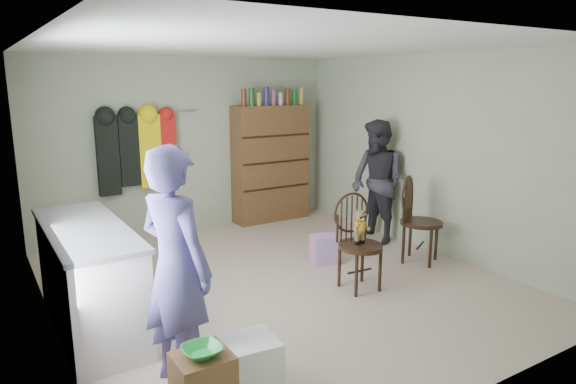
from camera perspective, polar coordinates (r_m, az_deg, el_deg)
ground_plane at (r=5.73m, az=-1.07°, el=-9.98°), size 5.00×5.00×0.00m
room_walls at (r=5.79m, az=-3.87°, el=6.40°), size 5.00×5.00×5.00m
counter at (r=4.91m, az=-21.21°, el=-8.82°), size 0.64×1.86×0.94m
bowl at (r=3.36m, az=-9.54°, el=-17.01°), size 0.24×0.24×0.06m
plastic_tub at (r=3.89m, az=-4.32°, el=-18.45°), size 0.42×0.41×0.37m
chair_front at (r=5.45m, az=7.74°, el=-4.88°), size 0.48×0.48×1.02m
chair_far at (r=6.39m, az=14.09°, el=-2.63°), size 0.64×0.64×1.06m
striped_bag at (r=6.27m, az=4.13°, el=-6.34°), size 0.38×0.33×0.34m
person_left at (r=3.73m, az=-12.34°, el=-8.30°), size 0.62×0.75×1.76m
person_right at (r=7.03m, az=9.89°, el=1.13°), size 0.64×0.82×1.66m
dresser at (r=8.01m, az=-1.93°, el=3.30°), size 1.20×0.39×2.08m
coat_rack at (r=7.24m, az=-16.69°, el=4.48°), size 1.42×0.12×1.09m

